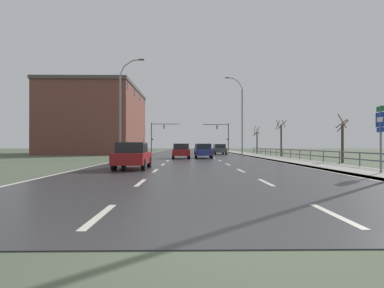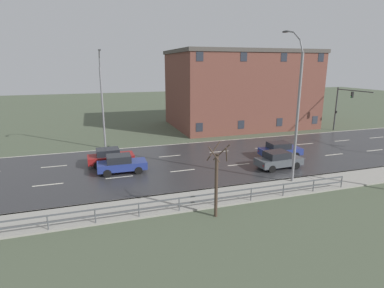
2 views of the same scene
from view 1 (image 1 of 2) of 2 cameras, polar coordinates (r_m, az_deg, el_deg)
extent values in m
cube|color=#4C5642|center=(52.17, -0.26, -1.82)|extent=(160.00, 160.00, 0.12)
cube|color=#303033|center=(64.16, -0.39, -1.46)|extent=(14.00, 120.00, 0.02)
cube|color=beige|center=(6.53, -16.62, -12.51)|extent=(0.16, 2.20, 0.01)
cube|color=beige|center=(11.75, -9.43, -7.01)|extent=(0.16, 2.20, 0.01)
cube|color=beige|center=(17.09, -6.74, -4.88)|extent=(0.16, 2.20, 0.01)
cube|color=beige|center=(22.45, -5.34, -3.76)|extent=(0.16, 2.20, 0.01)
cube|color=beige|center=(27.83, -4.49, -3.07)|extent=(0.16, 2.20, 0.01)
cube|color=beige|center=(33.22, -3.91, -2.61)|extent=(0.16, 2.20, 0.01)
cube|color=beige|center=(38.60, -3.49, -2.27)|extent=(0.16, 2.20, 0.01)
cube|color=beige|center=(44.00, -3.18, -2.02)|extent=(0.16, 2.20, 0.01)
cube|color=beige|center=(49.39, -2.93, -1.82)|extent=(0.16, 2.20, 0.01)
cube|color=beige|center=(54.79, -2.73, -1.66)|extent=(0.16, 2.20, 0.01)
cube|color=beige|center=(60.18, -2.57, -1.53)|extent=(0.16, 2.20, 0.01)
cube|color=beige|center=(65.58, -2.44, -1.42)|extent=(0.16, 2.20, 0.01)
cube|color=beige|center=(70.98, -2.32, -1.33)|extent=(0.16, 2.20, 0.01)
cube|color=beige|center=(76.37, -2.22, -1.25)|extent=(0.16, 2.20, 0.01)
cube|color=beige|center=(81.77, -2.14, -1.18)|extent=(0.16, 2.20, 0.01)
cube|color=beige|center=(87.17, -2.06, -1.12)|extent=(0.16, 2.20, 0.01)
cube|color=beige|center=(92.57, -2.00, -1.06)|extent=(0.16, 2.20, 0.01)
cube|color=beige|center=(97.97, -1.94, -1.02)|extent=(0.16, 2.20, 0.01)
cube|color=beige|center=(103.36, -1.89, -0.97)|extent=(0.16, 2.20, 0.01)
cube|color=beige|center=(108.76, -1.84, -0.94)|extent=(0.16, 2.20, 0.01)
cube|color=beige|center=(114.16, -1.80, -0.90)|extent=(0.16, 2.20, 0.01)
cube|color=beige|center=(119.56, -1.76, -0.87)|extent=(0.16, 2.20, 0.01)
cube|color=beige|center=(6.95, 24.69, -11.74)|extent=(0.16, 2.20, 0.01)
cube|color=beige|center=(11.99, 13.38, -6.87)|extent=(0.16, 2.20, 0.01)
cube|color=beige|center=(17.25, 8.93, -4.83)|extent=(0.16, 2.20, 0.01)
cube|color=beige|center=(22.58, 6.58, -3.74)|extent=(0.16, 2.20, 0.01)
cube|color=beige|center=(27.93, 5.13, -3.06)|extent=(0.16, 2.20, 0.01)
cube|color=beige|center=(33.30, 4.14, -2.60)|extent=(0.16, 2.20, 0.01)
cube|color=beige|center=(38.68, 3.44, -2.27)|extent=(0.16, 2.20, 0.01)
cube|color=beige|center=(44.06, 2.90, -2.01)|extent=(0.16, 2.20, 0.01)
cube|color=beige|center=(49.45, 2.48, -1.82)|extent=(0.16, 2.20, 0.01)
cube|color=beige|center=(54.84, 2.15, -1.66)|extent=(0.16, 2.20, 0.01)
cube|color=beige|center=(60.23, 1.87, -1.53)|extent=(0.16, 2.20, 0.01)
cube|color=beige|center=(65.62, 1.64, -1.42)|extent=(0.16, 2.20, 0.01)
cube|color=beige|center=(71.02, 1.44, -1.33)|extent=(0.16, 2.20, 0.01)
cube|color=beige|center=(76.41, 1.28, -1.25)|extent=(0.16, 2.20, 0.01)
cube|color=beige|center=(81.81, 1.13, -1.18)|extent=(0.16, 2.20, 0.01)
cube|color=beige|center=(87.20, 1.00, -1.12)|extent=(0.16, 2.20, 0.01)
cube|color=beige|center=(92.60, 0.89, -1.06)|extent=(0.16, 2.20, 0.01)
cube|color=beige|center=(98.00, 0.79, -1.02)|extent=(0.16, 2.20, 0.01)
cube|color=beige|center=(103.39, 0.70, -0.97)|extent=(0.16, 2.20, 0.01)
cube|color=beige|center=(108.79, 0.62, -0.94)|extent=(0.16, 2.20, 0.01)
cube|color=beige|center=(114.19, 0.55, -0.90)|extent=(0.16, 2.20, 0.01)
cube|color=beige|center=(119.59, 0.48, -0.87)|extent=(0.16, 2.20, 0.01)
cube|color=beige|center=(64.59, 5.70, -1.44)|extent=(0.16, 120.00, 0.01)
cube|color=beige|center=(64.46, -6.49, -1.44)|extent=(0.16, 120.00, 0.01)
cube|color=gray|center=(64.80, 7.15, -1.40)|extent=(3.00, 120.00, 0.12)
cube|color=slate|center=(64.61, 5.91, -1.40)|extent=(0.16, 120.00, 0.12)
cube|color=#515459|center=(31.66, 18.37, -1.04)|extent=(0.06, 37.55, 0.08)
cube|color=#515459|center=(31.66, 18.37, -1.76)|extent=(0.06, 37.55, 0.08)
cylinder|color=#515459|center=(21.37, 28.41, -2.63)|extent=(0.07, 0.07, 1.00)
cylinder|color=#515459|center=(23.58, 25.43, -2.41)|extent=(0.07, 0.07, 1.00)
cylinder|color=#515459|center=(25.85, 22.96, -2.22)|extent=(0.07, 0.07, 1.00)
cylinder|color=#515459|center=(28.15, 20.90, -2.05)|extent=(0.07, 0.07, 1.00)
cylinder|color=#515459|center=(30.49, 19.15, -1.91)|extent=(0.07, 0.07, 1.00)
cylinder|color=#515459|center=(32.85, 17.65, -1.79)|extent=(0.07, 0.07, 1.00)
cylinder|color=#515459|center=(35.23, 16.35, -1.68)|extent=(0.07, 0.07, 1.00)
cylinder|color=#515459|center=(37.63, 15.22, -1.59)|extent=(0.07, 0.07, 1.00)
cylinder|color=#515459|center=(40.04, 14.22, -1.51)|extent=(0.07, 0.07, 1.00)
cylinder|color=#515459|center=(42.46, 13.34, -1.43)|extent=(0.07, 0.07, 1.00)
cylinder|color=#515459|center=(44.89, 12.55, -1.37)|extent=(0.07, 0.07, 1.00)
cylinder|color=#515459|center=(47.32, 11.84, -1.31)|extent=(0.07, 0.07, 1.00)
cylinder|color=#515459|center=(49.77, 11.20, -1.25)|extent=(0.07, 0.07, 1.00)
cylinder|color=slate|center=(46.83, 9.19, 4.07)|extent=(0.20, 0.20, 9.80)
cylinder|color=slate|center=(47.49, 8.93, 10.53)|extent=(0.53, 0.11, 0.97)
cylinder|color=slate|center=(47.54, 8.17, 11.44)|extent=(0.89, 0.11, 0.67)
cylinder|color=slate|center=(47.48, 7.05, 11.92)|extent=(1.02, 0.11, 0.28)
cube|color=#333335|center=(47.42, 6.44, 11.98)|extent=(0.56, 0.24, 0.12)
cylinder|color=slate|center=(33.39, -13.06, 4.89)|extent=(0.20, 0.20, 8.75)
cylinder|color=slate|center=(34.12, -12.70, 13.00)|extent=(0.52, 0.11, 0.95)
cylinder|color=slate|center=(34.18, -11.64, 14.26)|extent=(0.88, 0.11, 0.66)
cylinder|color=slate|center=(34.12, -10.10, 14.93)|extent=(1.01, 0.11, 0.28)
cube|color=#333335|center=(34.06, -9.25, 15.02)|extent=(0.56, 0.24, 0.12)
cylinder|color=slate|center=(16.88, 31.33, 0.54)|extent=(0.09, 0.09, 3.25)
cube|color=#146633|center=(16.95, 31.26, 5.53)|extent=(0.03, 0.56, 0.24)
cube|color=#143899|center=(16.91, 31.27, 3.85)|extent=(0.03, 0.68, 0.68)
cube|color=white|center=(16.90, 31.21, 3.85)|extent=(0.01, 0.44, 0.22)
cube|color=#143899|center=(16.88, 31.27, 2.26)|extent=(0.03, 0.52, 0.22)
cylinder|color=#38383A|center=(64.16, 6.69, 1.17)|extent=(0.18, 0.18, 5.89)
cylinder|color=#38383A|center=(63.99, 4.38, 3.58)|extent=(5.20, 0.12, 0.12)
cube|color=black|center=(63.98, 4.61, 3.09)|extent=(0.20, 0.28, 0.80)
sphere|color=red|center=(63.84, 4.62, 3.33)|extent=(0.14, 0.14, 0.14)
sphere|color=#2D2D2D|center=(63.83, 4.62, 3.10)|extent=(0.14, 0.14, 0.14)
sphere|color=#2D2D2D|center=(63.81, 4.62, 2.87)|extent=(0.14, 0.14, 0.14)
cube|color=black|center=(64.07, 6.50, 0.86)|extent=(0.18, 0.12, 0.32)
cylinder|color=#38383A|center=(64.21, -7.45, 1.21)|extent=(0.18, 0.18, 5.99)
cylinder|color=#38383A|center=(64.08, -4.89, 3.67)|extent=(5.76, 0.12, 0.12)
cube|color=black|center=(64.06, -5.14, 3.18)|extent=(0.20, 0.28, 0.80)
sphere|color=#2D2D2D|center=(63.93, -5.15, 3.42)|extent=(0.14, 0.14, 0.14)
sphere|color=#2D2D2D|center=(63.91, -5.15, 3.19)|extent=(0.14, 0.14, 0.14)
sphere|color=green|center=(63.90, -5.15, 2.96)|extent=(0.14, 0.14, 0.14)
cube|color=black|center=(64.13, -7.26, 0.86)|extent=(0.18, 0.12, 0.32)
cube|color=#474C51|center=(47.15, 5.01, -1.13)|extent=(1.99, 4.19, 0.64)
cube|color=black|center=(46.90, 5.06, -0.38)|extent=(1.67, 2.08, 0.60)
cube|color=slate|center=(47.84, 4.88, -0.40)|extent=(1.41, 0.16, 0.51)
cylinder|color=black|center=(48.54, 5.72, -1.48)|extent=(0.26, 0.67, 0.66)
cylinder|color=black|center=(48.29, 3.82, -1.49)|extent=(0.26, 0.67, 0.66)
cylinder|color=black|center=(46.04, 6.26, -1.55)|extent=(0.26, 0.67, 0.66)
cylinder|color=black|center=(45.78, 4.27, -1.56)|extent=(0.26, 0.67, 0.66)
cube|color=red|center=(45.04, 4.60, -1.18)|extent=(0.16, 0.05, 0.14)
cube|color=red|center=(45.26, 6.25, -1.17)|extent=(0.16, 0.05, 0.14)
cube|color=maroon|center=(32.75, -2.04, -1.54)|extent=(1.89, 4.15, 0.64)
cube|color=black|center=(32.49, -2.03, -0.46)|extent=(1.62, 2.05, 0.60)
cube|color=slate|center=(33.44, -2.05, -0.49)|extent=(1.41, 0.12, 0.51)
cylinder|color=black|center=(34.04, -0.70, -2.03)|extent=(0.24, 0.67, 0.66)
cylinder|color=black|center=(34.02, -3.43, -2.03)|extent=(0.24, 0.67, 0.66)
cylinder|color=black|center=(31.51, -0.53, -2.18)|extent=(0.24, 0.67, 0.66)
cylinder|color=black|center=(31.48, -3.48, -2.18)|extent=(0.24, 0.67, 0.66)
cube|color=red|center=(30.71, -3.22, -1.63)|extent=(0.16, 0.05, 0.14)
cube|color=red|center=(30.73, -0.76, -1.63)|extent=(0.16, 0.05, 0.14)
cube|color=navy|center=(48.95, 1.51, -1.10)|extent=(1.91, 4.16, 0.64)
cube|color=black|center=(48.70, 1.51, -0.37)|extent=(1.63, 2.06, 0.60)
cube|color=slate|center=(49.65, 1.50, -0.39)|extent=(1.41, 0.13, 0.51)
cylinder|color=black|center=(50.24, 2.42, -1.44)|extent=(0.24, 0.67, 0.66)
cylinder|color=black|center=(50.23, 0.58, -1.44)|extent=(0.24, 0.67, 0.66)
cylinder|color=black|center=(47.70, 2.49, -1.51)|extent=(0.24, 0.67, 0.66)
cylinder|color=black|center=(47.69, 0.54, -1.51)|extent=(0.24, 0.67, 0.66)
cube|color=red|center=(46.92, 0.72, -1.14)|extent=(0.16, 0.05, 0.14)
cube|color=red|center=(46.93, 2.33, -1.14)|extent=(0.16, 0.05, 0.14)
cube|color=maroon|center=(18.64, -10.81, -2.55)|extent=(1.77, 4.11, 0.64)
cube|color=black|center=(18.38, -10.94, -0.65)|extent=(1.57, 2.00, 0.60)
cube|color=slate|center=(19.32, -10.44, -0.69)|extent=(1.40, 0.08, 0.51)
cylinder|color=black|center=(19.79, -7.85, -3.35)|extent=(0.22, 0.66, 0.66)
cylinder|color=black|center=(20.06, -12.45, -3.30)|extent=(0.22, 0.66, 0.66)
cylinder|color=black|center=(17.28, -8.89, -3.80)|extent=(0.22, 0.66, 0.66)
cylinder|color=black|center=(17.58, -14.14, -3.74)|extent=(0.22, 0.66, 0.66)
cube|color=red|center=(16.79, -14.24, -2.81)|extent=(0.16, 0.04, 0.14)
cube|color=red|center=(16.53, -9.78, -2.85)|extent=(0.16, 0.04, 0.14)
cube|color=navy|center=(33.55, 2.13, -1.51)|extent=(1.82, 4.13, 0.64)
cube|color=black|center=(33.29, 2.14, -0.45)|extent=(1.59, 2.02, 0.60)
cube|color=slate|center=(34.24, 2.08, -0.48)|extent=(1.41, 0.10, 0.51)
cylinder|color=black|center=(34.87, 3.38, -1.99)|extent=(0.23, 0.66, 0.66)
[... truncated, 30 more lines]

